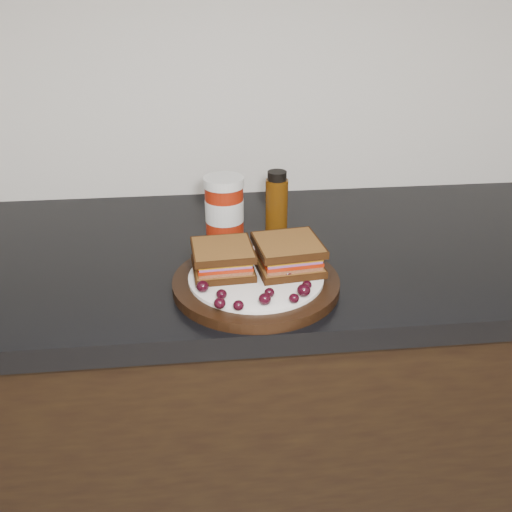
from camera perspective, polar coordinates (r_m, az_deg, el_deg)
The scene contains 26 objects.
base_cabinets at distance 1.37m, azimuth -7.23°, elevation -17.33°, with size 3.96×0.58×0.86m, color black.
countertop at distance 1.11m, azimuth -8.55°, elevation -0.38°, with size 3.98×0.60×0.04m, color black.
plate at distance 0.96m, azimuth 0.00°, elevation -2.72°, with size 0.28×0.28×0.02m, color black.
sandwich_left at distance 0.96m, azimuth -3.35°, elevation -0.31°, with size 0.10×0.10×0.05m, color brown, non-canonical shape.
sandwich_right at distance 0.97m, azimuth 3.23°, elevation 0.13°, with size 0.11×0.11×0.05m, color brown, non-canonical shape.
grape_0 at distance 0.90m, azimuth -5.36°, elevation -3.04°, with size 0.02×0.02×0.02m, color black.
grape_1 at distance 0.88m, azimuth -3.47°, elevation -3.84°, with size 0.02×0.02×0.02m, color black.
grape_2 at distance 0.86m, azimuth -3.65°, elevation -4.73°, with size 0.02×0.02×0.02m, color black.
grape_3 at distance 0.85m, azimuth -1.77°, elevation -4.96°, with size 0.02×0.02×0.02m, color black.
grape_4 at distance 0.87m, azimuth 0.89°, elevation -4.33°, with size 0.02×0.02×0.02m, color black.
grape_5 at distance 0.89m, azimuth 1.35°, elevation -3.68°, with size 0.02×0.02×0.02m, color black.
grape_6 at distance 0.87m, azimuth 3.82°, elevation -4.25°, with size 0.02×0.02×0.02m, color black.
grape_7 at distance 0.89m, azimuth 4.80°, elevation -3.43°, with size 0.02×0.02×0.02m, color black.
grape_8 at distance 0.91m, azimuth 5.12°, elevation -2.91°, with size 0.02×0.02×0.01m, color black.
grape_9 at distance 0.94m, azimuth 3.15°, elevation -1.80°, with size 0.02×0.02×0.02m, color black.
grape_10 at distance 0.98m, azimuth 4.98°, elevation -0.74°, with size 0.02×0.02×0.02m, color black.
grape_11 at distance 0.98m, azimuth 3.37°, elevation -0.60°, with size 0.02×0.02×0.02m, color black.
grape_12 at distance 0.99m, azimuth 3.27°, elevation -0.08°, with size 0.02×0.02×0.02m, color black.
grape_13 at distance 0.98m, azimuth -3.99°, elevation -0.54°, with size 0.02×0.02×0.01m, color black.
grape_14 at distance 0.97m, azimuth -4.75°, elevation -1.08°, with size 0.02×0.02×0.02m, color black.
grape_15 at distance 0.94m, azimuth -4.18°, elevation -1.92°, with size 0.02×0.02×0.02m, color black.
grape_16 at distance 0.98m, azimuth -3.33°, elevation -0.53°, with size 0.02×0.02×0.02m, color black.
grape_17 at distance 0.97m, azimuth -3.45°, elevation -0.88°, with size 0.02×0.02×0.02m, color black.
grape_18 at distance 0.94m, azimuth -5.18°, elevation -1.84°, with size 0.02×0.02×0.02m, color black.
condiment_jar at distance 1.14m, azimuth -3.19°, elevation 5.03°, with size 0.08×0.08×0.12m, color maroon.
oil_bottle at distance 1.15m, azimuth 2.07°, elevation 5.45°, with size 0.05×0.05×0.13m, color #4A2707.
Camera 1 is at (0.06, 0.71, 1.38)m, focal length 40.00 mm.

